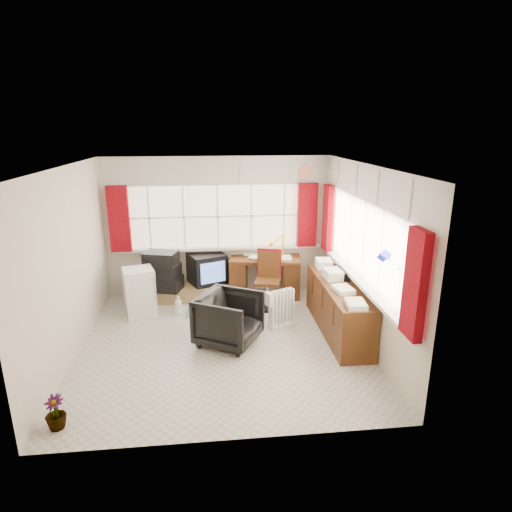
{
  "coord_description": "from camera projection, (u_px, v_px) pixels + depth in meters",
  "views": [
    {
      "loc": [
        -0.13,
        -5.54,
        2.98
      ],
      "look_at": [
        0.53,
        0.55,
        1.13
      ],
      "focal_mm": 30.0,
      "sensor_mm": 36.0,
      "label": 1
    }
  ],
  "objects": [
    {
      "name": "office_chair",
      "position": [
        229.0,
        319.0,
        6.05
      ],
      "size": [
        1.09,
        1.08,
        0.74
      ],
      "primitive_type": "imported",
      "rotation": [
        0.0,
        0.0,
        1.06
      ],
      "color": "black",
      "rests_on": "ground"
    },
    {
      "name": "hifi_stack",
      "position": [
        162.0,
        272.0,
        7.39
      ],
      "size": [
        0.74,
        0.58,
        0.68
      ],
      "color": "black",
      "rests_on": "tv_bench"
    },
    {
      "name": "crt_tv",
      "position": [
        207.0,
        268.0,
        7.74
      ],
      "size": [
        0.76,
        0.74,
        0.55
      ],
      "color": "black",
      "rests_on": "tv_bench"
    },
    {
      "name": "room_walls",
      "position": [
        221.0,
        242.0,
        5.71
      ],
      "size": [
        4.0,
        4.0,
        4.0
      ],
      "color": "beige",
      "rests_on": "ground"
    },
    {
      "name": "radiator",
      "position": [
        281.0,
        313.0,
        6.55
      ],
      "size": [
        0.44,
        0.32,
        0.62
      ],
      "color": "white",
      "rests_on": "ground"
    },
    {
      "name": "task_chair",
      "position": [
        268.0,
        277.0,
        7.27
      ],
      "size": [
        0.51,
        0.53,
        1.0
      ],
      "color": "black",
      "rests_on": "ground"
    },
    {
      "name": "window_right",
      "position": [
        359.0,
        276.0,
        6.07
      ],
      "size": [
        0.12,
        3.7,
        3.6
      ],
      "color": "#FCE7C7",
      "rests_on": "room_walls"
    },
    {
      "name": "curtains",
      "position": [
        279.0,
        228.0,
        6.7
      ],
      "size": [
        3.83,
        3.83,
        1.15
      ],
      "color": "maroon",
      "rests_on": "room_walls"
    },
    {
      "name": "spray_bottle_b",
      "position": [
        188.0,
        312.0,
        6.96
      ],
      "size": [
        0.08,
        0.09,
        0.18
      ],
      "primitive_type": "imported",
      "rotation": [
        0.0,
        0.0,
        0.04
      ],
      "color": "#7FBDB4",
      "rests_on": "ground"
    },
    {
      "name": "ground",
      "position": [
        224.0,
        343.0,
        6.14
      ],
      "size": [
        4.0,
        4.0,
        0.0
      ],
      "primitive_type": "plane",
      "color": "beige",
      "rests_on": "ground"
    },
    {
      "name": "flower_vase",
      "position": [
        55.0,
        412.0,
        4.36
      ],
      "size": [
        0.27,
        0.27,
        0.37
      ],
      "primitive_type": "imported",
      "rotation": [
        0.0,
        0.0,
        -0.4
      ],
      "color": "black",
      "rests_on": "ground"
    },
    {
      "name": "file_tray",
      "position": [
        342.0,
        273.0,
        6.59
      ],
      "size": [
        0.4,
        0.45,
        0.12
      ],
      "primitive_type": "cube",
      "rotation": [
        0.0,
        0.0,
        -0.37
      ],
      "color": "black",
      "rests_on": "credenza"
    },
    {
      "name": "mini_fridge",
      "position": [
        140.0,
        292.0,
        6.97
      ],
      "size": [
        0.58,
        0.58,
        0.79
      ],
      "color": "white",
      "rests_on": "ground"
    },
    {
      "name": "desk_lamp",
      "position": [
        283.0,
        242.0,
        7.51
      ],
      "size": [
        0.16,
        0.14,
        0.45
      ],
      "color": "yellow",
      "rests_on": "desk"
    },
    {
      "name": "window_back",
      "position": [
        219.0,
        244.0,
        7.72
      ],
      "size": [
        3.7,
        0.12,
        3.6
      ],
      "color": "#FCE7C7",
      "rests_on": "room_walls"
    },
    {
      "name": "overhead_cabinets",
      "position": [
        282.0,
        177.0,
        6.53
      ],
      "size": [
        3.98,
        3.98,
        0.48
      ],
      "color": "beige",
      "rests_on": "room_walls"
    },
    {
      "name": "credenza",
      "position": [
        338.0,
        307.0,
        6.4
      ],
      "size": [
        0.5,
        2.0,
        0.85
      ],
      "color": "#583414",
      "rests_on": "ground"
    },
    {
      "name": "tv_bench",
      "position": [
        190.0,
        292.0,
        7.69
      ],
      "size": [
        1.4,
        0.5,
        0.25
      ],
      "primitive_type": "cube",
      "color": "olive",
      "rests_on": "ground"
    },
    {
      "name": "desk",
      "position": [
        265.0,
        274.0,
        7.8
      ],
      "size": [
        1.34,
        0.82,
        0.76
      ],
      "color": "#583414",
      "rests_on": "ground"
    },
    {
      "name": "spray_bottle_a",
      "position": [
        178.0,
        305.0,
        7.07
      ],
      "size": [
        0.17,
        0.17,
        0.31
      ],
      "primitive_type": "imported",
      "rotation": [
        0.0,
        0.0,
        0.58
      ],
      "color": "white",
      "rests_on": "ground"
    }
  ]
}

